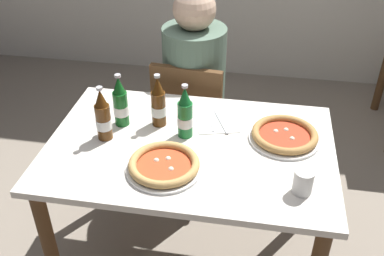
{
  "coord_description": "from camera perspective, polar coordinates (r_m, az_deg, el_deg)",
  "views": [
    {
      "loc": [
        0.26,
        -1.48,
        1.85
      ],
      "look_at": [
        0.0,
        0.05,
        0.8
      ],
      "focal_mm": 41.47,
      "sensor_mm": 36.0,
      "label": 1
    }
  ],
  "objects": [
    {
      "name": "chair_behind_table",
      "position": [
        2.52,
        -0.06,
        1.3
      ],
      "size": [
        0.43,
        0.43,
        0.85
      ],
      "rotation": [
        0.0,
        0.0,
        3.05
      ],
      "color": "brown",
      "rests_on": "ground_plane"
    },
    {
      "name": "paper_cup",
      "position": [
        1.65,
        14.11,
        -6.74
      ],
      "size": [
        0.07,
        0.07,
        0.09
      ],
      "primitive_type": "cylinder",
      "color": "white",
      "rests_on": "dining_table_main"
    },
    {
      "name": "diner_seated",
      "position": [
        2.51,
        0.28,
        3.86
      ],
      "size": [
        0.34,
        0.34,
        1.21
      ],
      "color": "#2D3342",
      "rests_on": "ground_plane"
    },
    {
      "name": "pizza_margherita_near",
      "position": [
        1.72,
        -3.61,
        -4.8
      ],
      "size": [
        0.3,
        0.3,
        0.04
      ],
      "color": "white",
      "rests_on": "dining_table_main"
    },
    {
      "name": "beer_bottle_center",
      "position": [
        1.88,
        -11.37,
        1.37
      ],
      "size": [
        0.07,
        0.07,
        0.25
      ],
      "color": "#512D0F",
      "rests_on": "dining_table_main"
    },
    {
      "name": "napkin_with_cutlery",
      "position": [
        2.0,
        3.24,
        0.77
      ],
      "size": [
        0.22,
        0.22,
        0.01
      ],
      "color": "white",
      "rests_on": "dining_table_main"
    },
    {
      "name": "beer_bottle_extra",
      "position": [
        1.96,
        -9.18,
        3.09
      ],
      "size": [
        0.07,
        0.07,
        0.25
      ],
      "color": "#14591E",
      "rests_on": "dining_table_main"
    },
    {
      "name": "dining_table_main",
      "position": [
        1.93,
        -0.25,
        -4.86
      ],
      "size": [
        1.2,
        0.8,
        0.75
      ],
      "color": "silver",
      "rests_on": "ground_plane"
    },
    {
      "name": "pizza_marinara_far",
      "position": [
        1.92,
        11.82,
        -0.93
      ],
      "size": [
        0.3,
        0.3,
        0.04
      ],
      "color": "white",
      "rests_on": "dining_table_main"
    },
    {
      "name": "beer_bottle_right",
      "position": [
        1.86,
        -0.9,
        1.7
      ],
      "size": [
        0.07,
        0.07,
        0.25
      ],
      "color": "#196B2D",
      "rests_on": "dining_table_main"
    },
    {
      "name": "beer_bottle_left",
      "position": [
        1.94,
        -4.34,
        3.1
      ],
      "size": [
        0.07,
        0.07,
        0.25
      ],
      "color": "#512D0F",
      "rests_on": "dining_table_main"
    }
  ]
}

